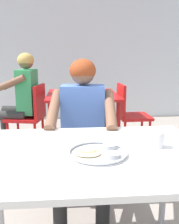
% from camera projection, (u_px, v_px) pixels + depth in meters
% --- Properties ---
extents(back_wall, '(12.00, 0.12, 3.40)m').
position_uv_depth(back_wall, '(75.00, 29.00, 4.64)').
color(back_wall, silver).
rests_on(back_wall, ground).
extents(table_foreground, '(1.27, 0.85, 0.75)m').
position_uv_depth(table_foreground, '(87.00, 164.00, 1.30)').
color(table_foreground, white).
rests_on(table_foreground, ground).
extents(thali_tray, '(0.30, 0.30, 0.03)m').
position_uv_depth(thali_tray, '(98.00, 152.00, 1.24)').
color(thali_tray, '#B7BABF').
rests_on(thali_tray, table_foreground).
extents(drinking_cup, '(0.07, 0.07, 0.09)m').
position_uv_depth(drinking_cup, '(158.00, 139.00, 1.33)').
color(drinking_cup, silver).
rests_on(drinking_cup, table_foreground).
extents(chair_foreground, '(0.47, 0.46, 0.86)m').
position_uv_depth(chair_foreground, '(83.00, 140.00, 2.20)').
color(chair_foreground, '#3F3F44').
rests_on(chair_foreground, ground).
extents(diner_foreground, '(0.53, 0.58, 1.20)m').
position_uv_depth(diner_foreground, '(83.00, 123.00, 1.93)').
color(diner_foreground, '#242424').
rests_on(diner_foreground, ground).
extents(table_background_red, '(0.91, 0.95, 0.73)m').
position_uv_depth(table_background_red, '(82.00, 100.00, 3.27)').
color(table_background_red, '#B71414').
rests_on(table_background_red, ground).
extents(chair_red_left, '(0.50, 0.48, 0.86)m').
position_uv_depth(chair_red_left, '(31.00, 113.00, 3.19)').
color(chair_red_left, '#AA1214').
rests_on(chair_red_left, ground).
extents(chair_red_right, '(0.42, 0.41, 0.86)m').
position_uv_depth(chair_red_right, '(129.00, 112.00, 3.32)').
color(chair_red_right, red).
rests_on(chair_red_right, ground).
extents(patron_background, '(0.59, 0.54, 1.25)m').
position_uv_depth(patron_background, '(21.00, 94.00, 3.20)').
color(patron_background, '#2C2C2C').
rests_on(patron_background, ground).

